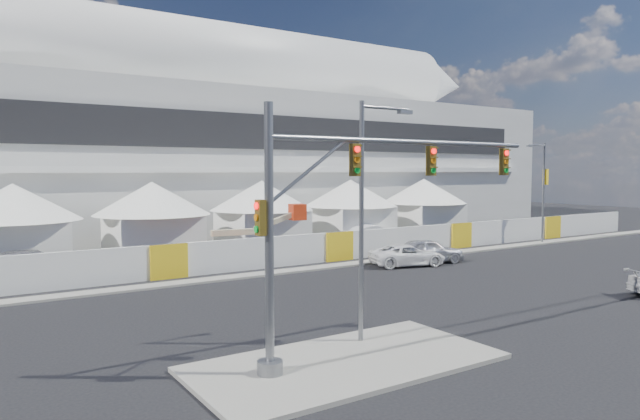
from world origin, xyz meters
TOP-DOWN VIEW (x-y plane):
  - ground at (0.00, 0.00)m, footprint 160.00×160.00m
  - median_island at (-6.00, -3.00)m, footprint 10.00×5.00m
  - far_curb at (20.00, 12.50)m, footprint 80.00×1.20m
  - stadium at (8.71, 41.50)m, footprint 80.00×24.80m
  - tent_row at (0.50, 24.00)m, footprint 53.40×8.40m
  - hoarding_fence at (6.00, 14.50)m, footprint 70.00×0.25m
  - scaffold_tower at (46.00, 36.00)m, footprint 4.40×4.40m
  - sedan_silver at (10.56, 10.46)m, footprint 3.34×5.16m
  - pickup_curb at (8.53, 10.23)m, footprint 3.56×5.44m
  - lot_car_a at (13.63, 20.43)m, footprint 1.79×4.97m
  - lot_car_b at (23.06, 17.88)m, footprint 3.48×4.99m
  - lot_car_c at (-12.51, 19.02)m, footprint 2.78×5.82m
  - traffic_mast at (-6.28, -2.75)m, footprint 11.61×0.79m
  - streetlight_median at (-4.07, -1.56)m, footprint 2.36×0.24m
  - streetlight_curb at (25.69, 12.50)m, footprint 2.52×0.57m
  - boom_lift at (-0.89, 16.69)m, footprint 7.87×2.31m

SIDE VIEW (x-z plane):
  - ground at x=0.00m, z-range 0.00..0.00m
  - far_curb at x=20.00m, z-range 0.00..0.12m
  - median_island at x=-6.00m, z-range 0.00..0.15m
  - pickup_curb at x=8.53m, z-range 0.00..1.39m
  - lot_car_b at x=23.06m, z-range 0.00..1.58m
  - lot_car_a at x=13.63m, z-range 0.00..1.63m
  - sedan_silver at x=10.56m, z-range 0.00..1.63m
  - lot_car_c at x=-12.51m, z-range 0.00..1.64m
  - hoarding_fence at x=6.00m, z-range 0.00..2.00m
  - boom_lift at x=-0.89m, z-range -0.91..3.02m
  - tent_row at x=0.50m, z-range 0.45..5.85m
  - traffic_mast at x=-6.28m, z-range 0.64..8.72m
  - streetlight_curb at x=25.69m, z-range 0.69..9.21m
  - streetlight_median at x=-4.07m, z-range 0.78..9.29m
  - scaffold_tower at x=46.00m, z-range 0.00..12.00m
  - stadium at x=8.71m, z-range -1.54..20.44m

